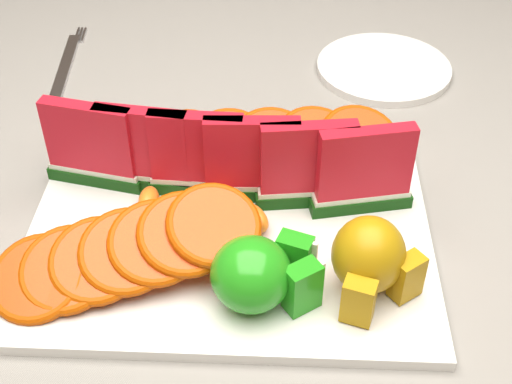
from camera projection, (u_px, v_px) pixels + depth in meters
table at (185, 252)px, 0.85m from camera, size 1.40×0.90×0.75m
tablecloth at (181, 213)px, 0.81m from camera, size 1.53×1.03×0.20m
platter at (229, 235)px, 0.71m from camera, size 0.40×0.30×0.01m
apple_cluster at (259, 274)px, 0.62m from camera, size 0.11×0.09×0.07m
pear_cluster at (370, 259)px, 0.63m from camera, size 0.09×0.09×0.07m
side_plate at (384, 68)px, 0.96m from camera, size 0.22×0.22×0.01m
fork at (67, 63)px, 0.97m from camera, size 0.03×0.20×0.00m
watermelon_row at (225, 159)px, 0.72m from camera, size 0.39×0.07×0.10m
orange_fan_front at (127, 251)px, 0.65m from camera, size 0.27×0.16×0.07m
orange_fan_back at (251, 139)px, 0.79m from camera, size 0.34×0.12×0.05m
tangerine_segments at (201, 211)px, 0.71m from camera, size 0.14×0.07×0.03m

